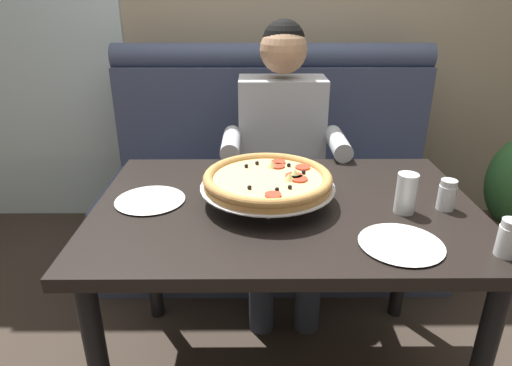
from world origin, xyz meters
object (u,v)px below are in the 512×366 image
at_px(drinking_glass, 406,196).
at_px(shaker_parmesan, 447,197).
at_px(shaker_pepper_flakes, 508,241).
at_px(patio_chair, 78,119).
at_px(dining_table, 285,228).
at_px(plate_near_right, 401,242).
at_px(booth_bench, 273,188).
at_px(diner_main, 282,150).
at_px(plate_near_left, 150,198).
at_px(pizza, 268,180).

bearing_deg(drinking_glass, shaker_parmesan, 8.19).
relative_size(shaker_pepper_flakes, patio_chair, 0.12).
xyz_separation_m(dining_table, plate_near_right, (0.30, -0.26, 0.10)).
distance_m(booth_bench, diner_main, 0.41).
height_order(booth_bench, plate_near_left, booth_bench).
bearing_deg(pizza, drinking_glass, -9.85).
bearing_deg(patio_chair, plate_near_right, -51.55).
height_order(shaker_parmesan, plate_near_left, shaker_parmesan).
distance_m(booth_bench, plate_near_right, 1.24).
distance_m(pizza, patio_chair, 2.30).
xyz_separation_m(dining_table, pizza, (-0.06, 0.01, 0.17)).
bearing_deg(dining_table, drinking_glass, -9.77).
bearing_deg(patio_chair, pizza, -54.29).
distance_m(booth_bench, pizza, 0.97).
relative_size(shaker_pepper_flakes, drinking_glass, 0.80).
height_order(diner_main, drinking_glass, diner_main).
relative_size(diner_main, pizza, 2.91).
distance_m(shaker_pepper_flakes, shaker_parmesan, 0.28).
bearing_deg(pizza, plate_near_left, 178.87).
distance_m(diner_main, shaker_parmesan, 0.82).
relative_size(shaker_pepper_flakes, plate_near_right, 0.44).
xyz_separation_m(diner_main, shaker_pepper_flakes, (0.53, -0.93, 0.07)).
height_order(shaker_parmesan, drinking_glass, drinking_glass).
relative_size(dining_table, plate_near_right, 5.35).
height_order(diner_main, plate_near_right, diner_main).
bearing_deg(plate_near_left, diner_main, 51.58).
xyz_separation_m(diner_main, plate_near_left, (-0.48, -0.60, 0.04)).
bearing_deg(diner_main, pizza, -98.16).
xyz_separation_m(diner_main, plate_near_right, (0.27, -0.88, 0.04)).
relative_size(booth_bench, diner_main, 1.35).
relative_size(pizza, drinking_glass, 3.41).
bearing_deg(patio_chair, plate_near_left, -62.97).
relative_size(shaker_parmesan, patio_chair, 0.12).
bearing_deg(shaker_parmesan, diner_main, 125.76).
distance_m(booth_bench, shaker_pepper_flakes, 1.38).
relative_size(diner_main, drinking_glass, 9.91).
height_order(dining_table, diner_main, diner_main).
bearing_deg(shaker_pepper_flakes, drinking_glass, 127.01).
bearing_deg(diner_main, shaker_pepper_flakes, -60.48).
relative_size(pizza, plate_near_right, 1.89).
distance_m(pizza, plate_near_left, 0.40).
bearing_deg(booth_bench, dining_table, -90.00).
relative_size(shaker_parmesan, plate_near_right, 0.43).
bearing_deg(plate_near_left, plate_near_right, -20.74).
distance_m(plate_near_right, patio_chair, 2.72).
bearing_deg(dining_table, pizza, 169.63).
xyz_separation_m(diner_main, shaker_parmesan, (0.48, -0.66, 0.07)).
bearing_deg(booth_bench, plate_near_right, -75.45).
xyz_separation_m(dining_table, plate_near_left, (-0.45, 0.02, 0.10)).
bearing_deg(pizza, booth_bench, 86.16).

